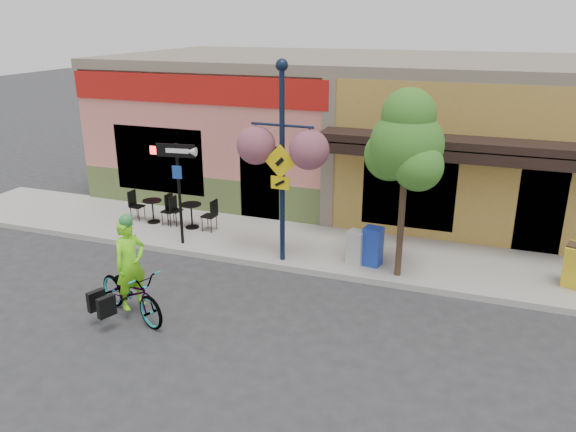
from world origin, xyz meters
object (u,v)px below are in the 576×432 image
object	(u,v)px
bicycle	(131,292)
newspaper_box_grey	(356,247)
cyclist_rider	(132,276)
street_tree	(404,185)
lamp_post	(282,165)
one_way_sign	(180,195)
building	(392,128)
newspaper_box_blue	(373,246)

from	to	relation	value
bicycle	newspaper_box_grey	size ratio (longest dim) A/B	2.50
cyclist_rider	bicycle	bearing A→B (deg)	112.35
cyclist_rider	street_tree	world-z (taller)	street_tree
cyclist_rider	newspaper_box_grey	distance (m)	5.20
lamp_post	street_tree	world-z (taller)	lamp_post
bicycle	one_way_sign	world-z (taller)	one_way_sign
building	street_tree	distance (m)	6.74
building	bicycle	distance (m)	10.69
building	newspaper_box_blue	world-z (taller)	building
one_way_sign	newspaper_box_grey	bearing A→B (deg)	-4.05
cyclist_rider	lamp_post	xyz separation A→B (m)	(1.90, 3.35, 1.59)
cyclist_rider	newspaper_box_blue	world-z (taller)	cyclist_rider
building	street_tree	size ratio (longest dim) A/B	4.29
building	bicycle	size ratio (longest dim) A/B	8.96
lamp_post	one_way_sign	world-z (taller)	lamp_post
bicycle	newspaper_box_blue	xyz separation A→B (m)	(4.04, 3.78, 0.08)
lamp_post	one_way_sign	distance (m)	2.98
cyclist_rider	street_tree	distance (m)	5.94
bicycle	newspaper_box_grey	xyz separation A→B (m)	(3.66, 3.73, 0.02)
one_way_sign	street_tree	bearing A→B (deg)	-7.85
building	newspaper_box_grey	size ratio (longest dim) A/B	22.37
building	cyclist_rider	xyz separation A→B (m)	(-3.25, -10.02, -1.34)
one_way_sign	lamp_post	bearing A→B (deg)	-9.49
bicycle	street_tree	size ratio (longest dim) A/B	0.48
building	one_way_sign	distance (m)	7.82
building	cyclist_rider	world-z (taller)	building
street_tree	one_way_sign	bearing A→B (deg)	179.89
one_way_sign	newspaper_box_grey	xyz separation A→B (m)	(4.50, 0.29, -0.90)
building	one_way_sign	world-z (taller)	building
newspaper_box_blue	bicycle	bearing A→B (deg)	-127.46
bicycle	newspaper_box_grey	distance (m)	5.22
lamp_post	newspaper_box_grey	bearing A→B (deg)	14.58
lamp_post	newspaper_box_blue	distance (m)	2.85
newspaper_box_blue	street_tree	xyz separation A→B (m)	(0.67, -0.35, 1.66)
cyclist_rider	lamp_post	size ratio (longest dim) A/B	0.39
building	lamp_post	size ratio (longest dim) A/B	3.87
lamp_post	bicycle	bearing A→B (deg)	-117.97
one_way_sign	newspaper_box_grey	size ratio (longest dim) A/B	3.22
building	lamp_post	world-z (taller)	lamp_post
bicycle	newspaper_box_blue	distance (m)	5.53
newspaper_box_grey	bicycle	bearing A→B (deg)	-122.56
cyclist_rider	one_way_sign	distance (m)	3.59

